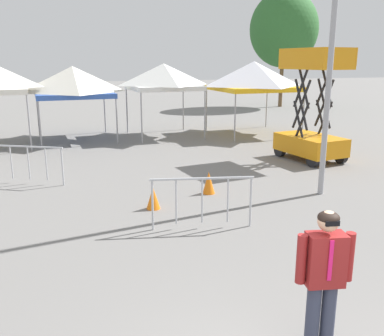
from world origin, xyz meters
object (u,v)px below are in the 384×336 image
Objects in this scene: canopy_tent_behind_right at (254,76)px; crowd_barrier_by_lift at (202,193)px; person_foreground at (324,275)px; traffic_cone_near_barrier at (153,198)px; crowd_barrier_mid_lot at (28,157)px; traffic_cone_lot_center at (209,183)px; tree_behind_tents_right at (284,29)px; canopy_tent_far_right at (164,77)px; canopy_tent_behind_left at (73,82)px; scissor_lift at (311,127)px.

crowd_barrier_by_lift is (-5.87, -10.26, -1.89)m from canopy_tent_behind_right.
person_foreground reaches higher than traffic_cone_near_barrier.
person_foreground is at bearing -67.09° from crowd_barrier_mid_lot.
person_foreground is at bearing -112.10° from canopy_tent_behind_right.
crowd_barrier_by_lift and crowd_barrier_mid_lot have the same top height.
tree_behind_tents_right is at bearing 56.82° from traffic_cone_lot_center.
canopy_tent_behind_left is at bearing 176.27° from canopy_tent_far_right.
canopy_tent_behind_right is 1.90× the size of crowd_barrier_mid_lot.
canopy_tent_far_right is at bearing 49.95° from crowd_barrier_mid_lot.
person_foreground is at bearing -89.22° from crowd_barrier_by_lift.
scissor_lift is 9.05m from crowd_barrier_mid_lot.
tree_behind_tents_right is (7.12, 10.39, 2.84)m from canopy_tent_behind_right.
traffic_cone_lot_center is at bearing 67.37° from crowd_barrier_by_lift.
canopy_tent_behind_left is at bearing 97.80° from person_foreground.
crowd_barrier_by_lift reaches higher than traffic_cone_near_barrier.
traffic_cone_near_barrier is at bearing -151.83° from scissor_lift.
traffic_cone_lot_center is (4.45, -2.31, -0.47)m from crowd_barrier_mid_lot.
scissor_lift is 7.13× the size of traffic_cone_near_barrier.
scissor_lift is (3.66, -6.12, -1.49)m from canopy_tent_far_right.
canopy_tent_behind_left is 1.61× the size of crowd_barrier_by_lift.
canopy_tent_behind_left is 0.93× the size of canopy_tent_behind_right.
canopy_tent_behind_right is at bearing 67.90° from person_foreground.
scissor_lift is 7.08m from traffic_cone_near_barrier.
canopy_tent_behind_left is 15.40m from person_foreground.
tree_behind_tents_right reaches higher than traffic_cone_lot_center.
canopy_tent_far_right reaches higher than crowd_barrier_mid_lot.
scissor_lift is at bearing 28.17° from traffic_cone_near_barrier.
traffic_cone_near_barrier is (-0.76, 5.50, -0.77)m from person_foreground.
scissor_lift is (-0.39, -5.51, -1.50)m from canopy_tent_behind_right.
canopy_tent_behind_left is 5.81× the size of traffic_cone_lot_center.
canopy_tent_behind_right is (4.05, -0.61, 0.01)m from canopy_tent_far_right.
crowd_barrier_by_lift is at bearing -79.68° from canopy_tent_behind_left.
canopy_tent_far_right is at bearing -3.73° from canopy_tent_behind_left.
tree_behind_tents_right reaches higher than person_foreground.
crowd_barrier_mid_lot is 3.61× the size of traffic_cone_near_barrier.
canopy_tent_far_right is at bearing 83.23° from person_foreground.
person_foreground reaches higher than crowd_barrier_mid_lot.
tree_behind_tents_right is at bearing 57.82° from crowd_barrier_by_lift.
canopy_tent_far_right is 8.57m from crowd_barrier_mid_lot.
crowd_barrier_mid_lot is 3.29× the size of traffic_cone_lot_center.
crowd_barrier_mid_lot is at bearing -148.44° from canopy_tent_behind_right.
crowd_barrier_mid_lot is (-3.61, 8.54, -0.28)m from person_foreground.
traffic_cone_lot_center is (-12.09, -18.49, -5.20)m from tree_behind_tents_right.
person_foreground is (-5.82, -14.33, -1.61)m from canopy_tent_behind_right.
scissor_lift is (7.51, -6.37, -1.32)m from canopy_tent_behind_left.
canopy_tent_far_right is at bearing 83.91° from traffic_cone_lot_center.
canopy_tent_behind_left is at bearing 173.76° from canopy_tent_behind_right.
traffic_cone_lot_center is (0.84, 6.23, -0.75)m from person_foreground.
crowd_barrier_mid_lot is at bearing -130.05° from canopy_tent_far_right.
traffic_cone_near_barrier is (-1.61, -0.73, -0.03)m from traffic_cone_lot_center.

